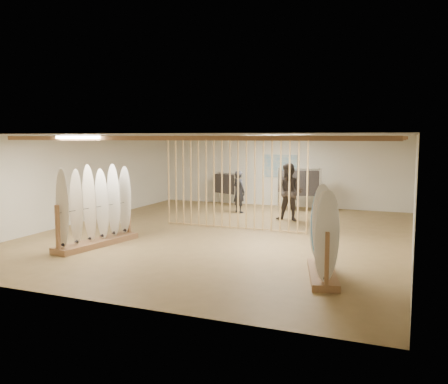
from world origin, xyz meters
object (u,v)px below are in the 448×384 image
at_px(rack_right, 323,247).
at_px(clothing_rack_a, 227,184).
at_px(rack_left, 96,219).
at_px(shopper_a, 239,189).
at_px(shopper_b, 290,189).
at_px(clothing_rack_b, 299,183).

relative_size(rack_right, clothing_rack_a, 1.47).
xyz_separation_m(rack_left, shopper_a, (1.53, 6.32, 0.19)).
bearing_deg(shopper_b, shopper_a, 158.63).
bearing_deg(rack_left, shopper_b, 65.68).
height_order(rack_right, shopper_b, shopper_b).
bearing_deg(shopper_b, clothing_rack_b, 98.74).
relative_size(clothing_rack_a, shopper_b, 0.62).
bearing_deg(clothing_rack_a, rack_left, -68.43).
distance_m(rack_right, clothing_rack_b, 8.42).
xyz_separation_m(clothing_rack_a, shopper_b, (3.23, -2.62, 0.20)).
height_order(rack_left, clothing_rack_a, rack_left).
relative_size(shopper_a, shopper_b, 0.81).
relative_size(clothing_rack_a, shopper_a, 0.77).
distance_m(rack_left, shopper_a, 6.50).
bearing_deg(rack_left, clothing_rack_a, 97.21).
relative_size(rack_left, shopper_b, 1.17).
bearing_deg(rack_right, shopper_a, 107.23).
relative_size(rack_right, shopper_a, 1.13).
distance_m(rack_right, clothing_rack_a, 10.11).
height_order(rack_left, shopper_a, rack_left).
bearing_deg(clothing_rack_b, clothing_rack_a, 152.75).
bearing_deg(rack_left, rack_right, 4.11).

